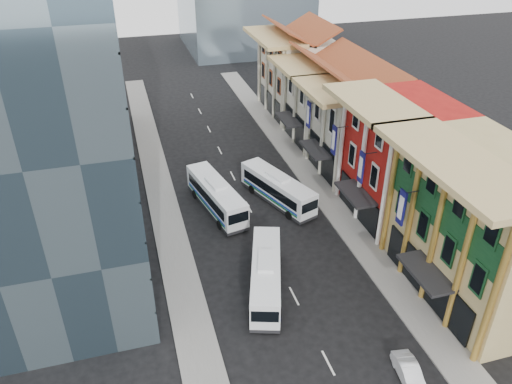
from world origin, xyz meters
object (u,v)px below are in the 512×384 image
object	(u,v)px
shophouse_tan	(483,228)
bus_left_near	(266,275)
bus_right	(278,188)
office_tower	(42,94)
sedan_right	(409,373)
bus_left_far	(216,195)

from	to	relation	value
shophouse_tan	bus_left_near	size ratio (longest dim) A/B	1.40
bus_right	bus_left_near	bearing A→B (deg)	-132.31
office_tower	sedan_right	size ratio (longest dim) A/B	8.29
office_tower	bus_right	xyz separation A→B (m)	(20.22, 3.22, -13.38)
shophouse_tan	bus_right	xyz separation A→B (m)	(-10.78, 17.22, -4.38)
bus_right	office_tower	bearing A→B (deg)	168.78
office_tower	bus_right	bearing A→B (deg)	9.04
shophouse_tan	bus_left_near	bearing A→B (deg)	164.83
office_tower	sedan_right	xyz separation A→B (m)	(21.62, -20.73, -14.40)
shophouse_tan	office_tower	world-z (taller)	office_tower
bus_right	sedan_right	distance (m)	24.01
bus_left_near	sedan_right	xyz separation A→B (m)	(6.62, -11.07, -1.00)
shophouse_tan	bus_left_far	distance (m)	24.96
shophouse_tan	bus_left_far	xyz separation A→B (m)	(-17.28, 17.49, -4.33)
sedan_right	bus_left_far	bearing A→B (deg)	115.51
shophouse_tan	bus_right	distance (m)	20.78
bus_left_far	bus_left_near	bearing A→B (deg)	-96.19
office_tower	bus_right	world-z (taller)	office_tower
bus_left_near	bus_right	bearing A→B (deg)	85.74
office_tower	bus_left_far	distance (m)	19.45
shophouse_tan	office_tower	bearing A→B (deg)	155.70
bus_left_far	bus_right	xyz separation A→B (m)	(6.49, -0.27, -0.05)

